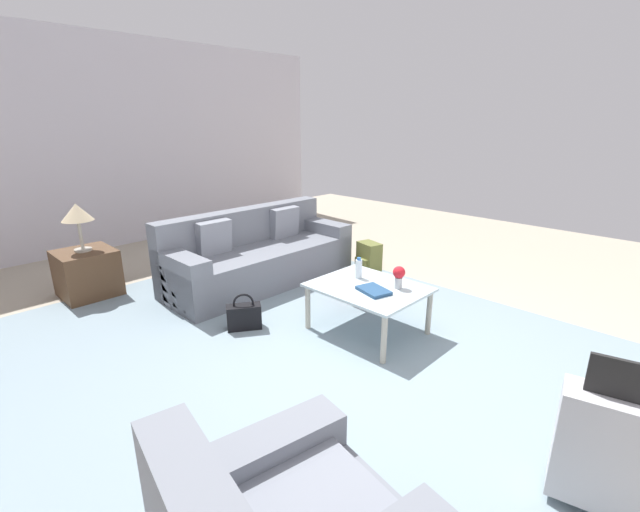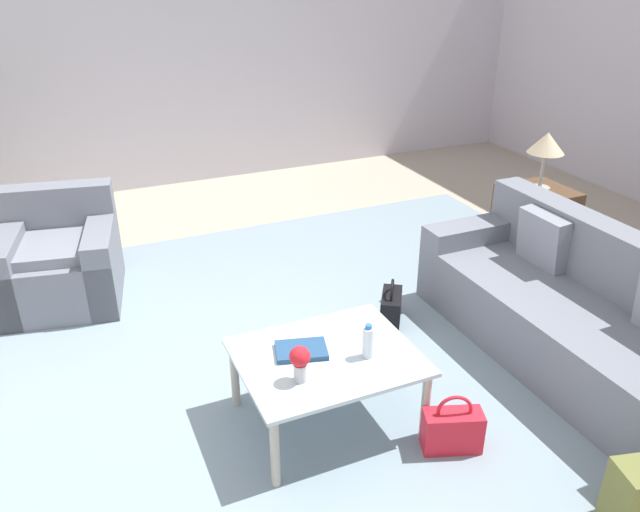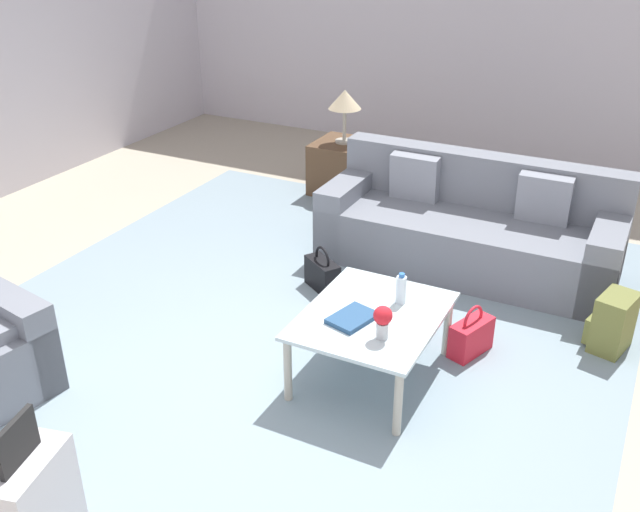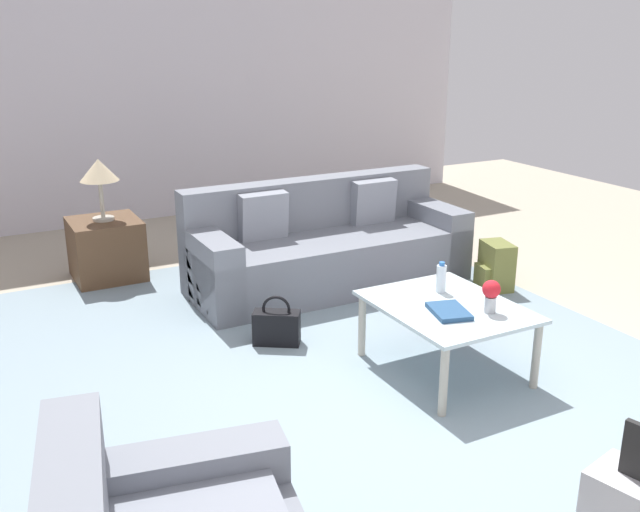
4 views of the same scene
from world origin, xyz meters
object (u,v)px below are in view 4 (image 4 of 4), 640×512
object	(u,v)px
side_table	(106,249)
handbag_red	(453,310)
coffee_table_book	(449,311)
backpack_olive	(495,267)
water_bottle	(441,278)
table_lamp	(99,172)
coffee_table	(447,313)
couch	(324,249)
flower_vase	(491,293)
handbag_black	(277,327)

from	to	relation	value
side_table	handbag_red	size ratio (longest dim) A/B	1.60
coffee_table_book	backpack_olive	size ratio (longest dim) A/B	0.71
water_bottle	table_lamp	xyz separation A→B (m)	(2.60, 1.60, 0.38)
coffee_table	backpack_olive	xyz separation A→B (m)	(1.00, -1.29, -0.21)
coffee_table	couch	bearing A→B (deg)	-3.19
coffee_table_book	backpack_olive	distance (m)	1.79
coffee_table_book	table_lamp	size ratio (longest dim) A/B	0.54
side_table	table_lamp	xyz separation A→B (m)	(0.00, 0.00, 0.67)
flower_vase	table_lamp	xyz separation A→B (m)	(3.02, 1.65, 0.35)
coffee_table	side_table	world-z (taller)	side_table
flower_vase	side_table	bearing A→B (deg)	28.65
couch	table_lamp	size ratio (longest dim) A/B	4.43
coffee_table_book	handbag_black	distance (m)	1.25
water_bottle	flower_vase	world-z (taller)	flower_vase
couch	coffee_table_book	world-z (taller)	couch
handbag_red	backpack_olive	size ratio (longest dim) A/B	0.89
table_lamp	backpack_olive	bearing A→B (deg)	-122.79
handbag_black	handbag_red	bearing A→B (deg)	-104.97
handbag_black	coffee_table_book	bearing A→B (deg)	-144.88
side_table	backpack_olive	xyz separation A→B (m)	(-1.80, -2.79, -0.07)
coffee_table	water_bottle	size ratio (longest dim) A/B	4.79
table_lamp	backpack_olive	xyz separation A→B (m)	(-1.80, -2.79, -0.74)
coffee_table_book	table_lamp	xyz separation A→B (m)	(2.92, 1.42, 0.46)
table_lamp	handbag_black	world-z (taller)	table_lamp
water_bottle	handbag_red	xyz separation A→B (m)	(0.33, -0.39, -0.42)
handbag_black	backpack_olive	distance (m)	2.07
water_bottle	coffee_table_book	xyz separation A→B (m)	(-0.32, 0.18, -0.08)
coffee_table_book	handbag_red	distance (m)	0.93
table_lamp	handbag_red	size ratio (longest dim) A/B	1.47
coffee_table_book	handbag_black	world-z (taller)	coffee_table_book
flower_vase	table_lamp	size ratio (longest dim) A/B	0.39
couch	table_lamp	distance (m)	1.99
couch	handbag_black	size ratio (longest dim) A/B	6.49
backpack_olive	coffee_table	bearing A→B (deg)	127.85
couch	flower_vase	distance (m)	2.03
backpack_olive	flower_vase	bearing A→B (deg)	137.00
flower_vase	coffee_table	bearing A→B (deg)	34.29
handbag_black	side_table	bearing A→B (deg)	20.60
table_lamp	flower_vase	bearing A→B (deg)	-151.35
coffee_table	table_lamp	world-z (taller)	table_lamp
side_table	table_lamp	size ratio (longest dim) A/B	1.09
couch	handbag_black	bearing A→B (deg)	136.71
backpack_olive	water_bottle	bearing A→B (deg)	124.00
coffee_table_book	side_table	world-z (taller)	side_table
backpack_olive	handbag_red	bearing A→B (deg)	120.53
couch	coffee_table	xyz separation A→B (m)	(-1.79, 0.10, 0.10)
flower_vase	table_lamp	bearing A→B (deg)	28.65
coffee_table_book	side_table	distance (m)	3.25
couch	coffee_table	world-z (taller)	couch
water_bottle	handbag_red	size ratio (longest dim) A/B	0.57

